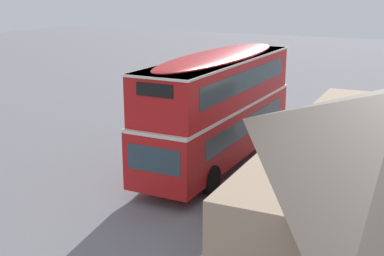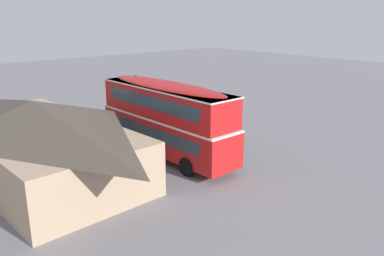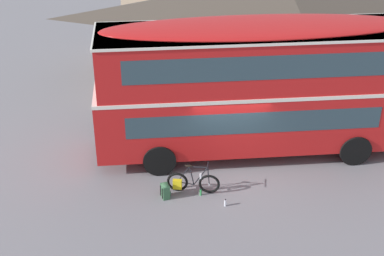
{
  "view_description": "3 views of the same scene",
  "coord_description": "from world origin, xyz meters",
  "px_view_note": "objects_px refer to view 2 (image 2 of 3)",
  "views": [
    {
      "loc": [
        19.96,
        9.82,
        7.28
      ],
      "look_at": [
        0.46,
        -0.43,
        1.23
      ],
      "focal_mm": 47.66,
      "sensor_mm": 36.0,
      "label": 1
    },
    {
      "loc": [
        -18.03,
        15.69,
        8.86
      ],
      "look_at": [
        0.06,
        -0.22,
        1.81
      ],
      "focal_mm": 36.65,
      "sensor_mm": 36.0,
      "label": 2
    },
    {
      "loc": [
        -2.62,
        -16.07,
        10.71
      ],
      "look_at": [
        -1.21,
        0.67,
        1.29
      ],
      "focal_mm": 53.43,
      "sensor_mm": 36.0,
      "label": 3
    }
  ],
  "objects_px": {
    "water_bottle_green_metal": "(217,153)",
    "touring_bicycle": "(218,151)",
    "double_decker_bus": "(166,116)",
    "water_bottle_clear_plastic": "(217,149)",
    "backpack_on_ground": "(230,156)"
  },
  "relations": [
    {
      "from": "double_decker_bus",
      "to": "backpack_on_ground",
      "type": "bearing_deg",
      "value": -141.2
    },
    {
      "from": "double_decker_bus",
      "to": "water_bottle_green_metal",
      "type": "relative_size",
      "value": 45.38
    },
    {
      "from": "double_decker_bus",
      "to": "water_bottle_clear_plastic",
      "type": "xyz_separation_m",
      "value": [
        -1.38,
        -3.17,
        -2.53
      ]
    },
    {
      "from": "double_decker_bus",
      "to": "water_bottle_clear_plastic",
      "type": "distance_m",
      "value": 4.28
    },
    {
      "from": "double_decker_bus",
      "to": "touring_bicycle",
      "type": "xyz_separation_m",
      "value": [
        -2.36,
        -2.35,
        -2.27
      ]
    },
    {
      "from": "double_decker_bus",
      "to": "water_bottle_clear_plastic",
      "type": "height_order",
      "value": "double_decker_bus"
    },
    {
      "from": "double_decker_bus",
      "to": "touring_bicycle",
      "type": "height_order",
      "value": "double_decker_bus"
    },
    {
      "from": "touring_bicycle",
      "to": "water_bottle_clear_plastic",
      "type": "xyz_separation_m",
      "value": [
        0.98,
        -0.82,
        -0.26
      ]
    },
    {
      "from": "backpack_on_ground",
      "to": "touring_bicycle",
      "type": "bearing_deg",
      "value": 14.75
    },
    {
      "from": "water_bottle_green_metal",
      "to": "double_decker_bus",
      "type": "bearing_deg",
      "value": 50.78
    },
    {
      "from": "double_decker_bus",
      "to": "touring_bicycle",
      "type": "relative_size",
      "value": 6.43
    },
    {
      "from": "water_bottle_clear_plastic",
      "to": "water_bottle_green_metal",
      "type": "relative_size",
      "value": 1.03
    },
    {
      "from": "touring_bicycle",
      "to": "water_bottle_clear_plastic",
      "type": "distance_m",
      "value": 1.3
    },
    {
      "from": "backpack_on_ground",
      "to": "water_bottle_clear_plastic",
      "type": "distance_m",
      "value": 1.92
    },
    {
      "from": "water_bottle_green_metal",
      "to": "touring_bicycle",
      "type": "bearing_deg",
      "value": 145.19
    }
  ]
}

